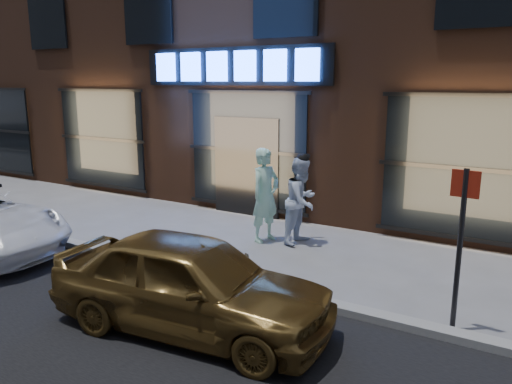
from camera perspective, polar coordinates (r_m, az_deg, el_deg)
ground at (r=9.54m, az=-13.66°, el=-7.76°), size 90.00×90.00×0.00m
curb at (r=9.52m, az=-13.68°, el=-7.42°), size 60.00×0.25×0.12m
storefront_building at (r=15.78m, az=7.10°, el=19.37°), size 30.20×8.28×10.30m
man_bowtie at (r=10.22m, az=1.08°, el=-0.36°), size 0.63×0.80×1.94m
man_cap at (r=10.15m, az=5.25°, el=-0.99°), size 0.75×0.92×1.77m
gold_sedan at (r=6.74m, az=-7.48°, el=-10.25°), size 3.99×1.94×1.31m
sign_post at (r=6.93m, az=22.36°, el=-4.59°), size 0.35×0.07×2.19m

